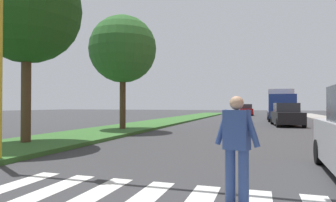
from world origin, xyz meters
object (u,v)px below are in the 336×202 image
tree_far (123,49)px  sedan_distant (281,111)px  tree_mid (27,10)px  sedan_midblock (287,115)px  sedan_far_horizon (246,110)px  pedestrian_performer (237,144)px  truck_box_delivery (280,104)px

tree_far → sedan_distant: tree_far is taller
tree_mid → sedan_midblock: bearing=54.5°
tree_mid → sedan_far_horizon: bearing=80.2°
sedan_distant → sedan_far_horizon: 9.59m
pedestrian_performer → truck_box_delivery: bearing=85.1°
pedestrian_performer → sedan_far_horizon: (-1.76, 41.37, -0.14)m
sedan_midblock → tree_mid: bearing=-125.5°
tree_far → sedan_midblock: bearing=38.1°
tree_mid → tree_far: size_ratio=1.05×
sedan_far_horizon → truck_box_delivery: (3.97, -15.34, 0.84)m
sedan_distant → truck_box_delivery: (-0.42, -6.82, 0.82)m
tree_far → truck_box_delivery: size_ratio=1.10×
sedan_midblock → sedan_distant: 14.03m
sedan_midblock → sedan_distant: bearing=88.2°
sedan_midblock → sedan_far_horizon: 22.89m
sedan_midblock → truck_box_delivery: truck_box_delivery is taller
tree_mid → tree_far: tree_mid is taller
tree_mid → sedan_midblock: tree_mid is taller
truck_box_delivery → sedan_midblock: bearing=-90.1°
sedan_midblock → tree_far: bearing=-141.9°
tree_far → sedan_far_horizon: bearing=79.2°
pedestrian_performer → sedan_far_horizon: sedan_far_horizon is taller
tree_far → pedestrian_performer: 14.05m
tree_far → pedestrian_performer: (7.53, -11.18, -3.97)m
tree_mid → sedan_far_horizon: (6.40, 37.10, -4.40)m
pedestrian_performer → truck_box_delivery: size_ratio=0.27×
pedestrian_performer → tree_mid: bearing=152.4°
truck_box_delivery → tree_mid: bearing=-115.5°
sedan_midblock → pedestrian_performer: bearing=-96.7°
truck_box_delivery → sedan_far_horizon: bearing=104.5°
sedan_midblock → sedan_far_horizon: (-3.96, 22.54, 0.00)m
tree_mid → tree_far: 6.95m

